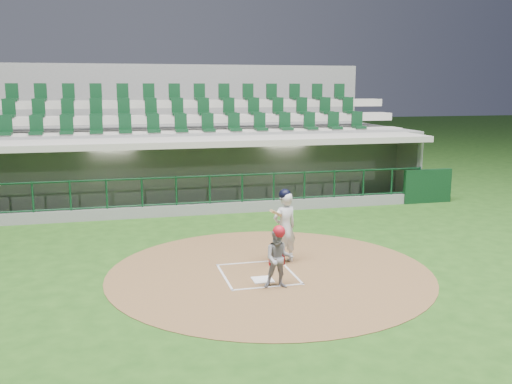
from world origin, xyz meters
TOP-DOWN VIEW (x-y plane):
  - ground at (0.00, 0.00)m, footprint 120.00×120.00m
  - dirt_circle at (0.30, -0.20)m, footprint 7.20×7.20m
  - home_plate at (0.00, -0.70)m, footprint 0.43×0.43m
  - batter_box_chalk at (0.00, -0.30)m, footprint 1.55×1.80m
  - dugout_structure at (0.10, 7.82)m, footprint 16.40×3.70m
  - seating_deck at (0.00, 10.91)m, footprint 17.00×6.72m
  - batter at (0.81, 0.38)m, footprint 0.89×0.92m
  - catcher at (0.20, -1.21)m, footprint 0.69×0.59m

SIDE VIEW (x-z plane):
  - ground at x=0.00m, z-range 0.00..0.00m
  - dirt_circle at x=0.30m, z-range 0.00..0.01m
  - batter_box_chalk at x=0.00m, z-range 0.01..0.02m
  - home_plate at x=0.00m, z-range 0.01..0.03m
  - catcher at x=0.20m, z-range 0.00..1.31m
  - batter at x=0.81m, z-range 0.02..1.77m
  - dugout_structure at x=0.10m, z-range -0.55..2.45m
  - seating_deck at x=0.00m, z-range -1.15..4.00m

